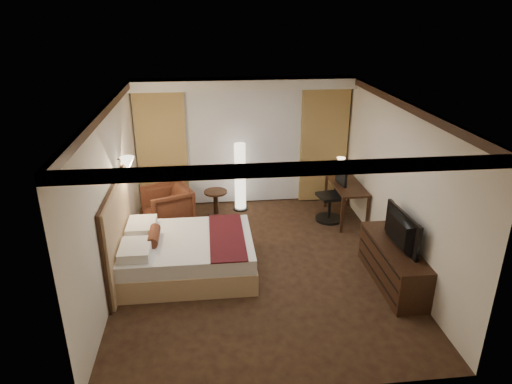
{
  "coord_description": "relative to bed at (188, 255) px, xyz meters",
  "views": [
    {
      "loc": [
        -0.77,
        -6.57,
        4.02
      ],
      "look_at": [
        0.0,
        0.4,
        1.15
      ],
      "focal_mm": 32.0,
      "sensor_mm": 36.0,
      "label": 1
    }
  ],
  "objects": [
    {
      "name": "back_wall",
      "position": [
        1.15,
        2.84,
        1.05
      ],
      "size": [
        4.5,
        0.02,
        2.7
      ],
      "primitive_type": "cube",
      "color": "beige",
      "rests_on": "floor"
    },
    {
      "name": "curtain_sheer",
      "position": [
        1.15,
        2.76,
        0.95
      ],
      "size": [
        2.48,
        0.04,
        2.45
      ],
      "primitive_type": "cube",
      "color": "silver",
      "rests_on": "back_wall"
    },
    {
      "name": "desk_lamp",
      "position": [
        3.1,
        2.2,
        0.62
      ],
      "size": [
        0.18,
        0.18,
        0.34
      ],
      "primitive_type": null,
      "color": "#FFD899",
      "rests_on": "desk"
    },
    {
      "name": "desk",
      "position": [
        3.1,
        1.69,
        0.07
      ],
      "size": [
        0.55,
        1.31,
        0.75
      ],
      "primitive_type": null,
      "color": "black",
      "rests_on": "floor"
    },
    {
      "name": "curtain_right_drape",
      "position": [
        2.85,
        2.7,
        0.95
      ],
      "size": [
        1.0,
        0.14,
        2.45
      ],
      "primitive_type": "cube",
      "color": "tan",
      "rests_on": "back_wall"
    },
    {
      "name": "bed",
      "position": [
        0.0,
        0.0,
        0.0
      ],
      "size": [
        2.08,
        1.63,
        0.61
      ],
      "primitive_type": null,
      "color": "white",
      "rests_on": "floor"
    },
    {
      "name": "dresser",
      "position": [
        3.15,
        -0.67,
        0.02
      ],
      "size": [
        0.5,
        1.69,
        0.66
      ],
      "primitive_type": null,
      "color": "black",
      "rests_on": "floor"
    },
    {
      "name": "crown_molding",
      "position": [
        1.15,
        0.09,
        2.34
      ],
      "size": [
        4.5,
        5.5,
        0.12
      ],
      "primitive_type": null,
      "color": "black",
      "rests_on": "ceiling"
    },
    {
      "name": "office_chair",
      "position": [
        2.76,
        1.64,
        0.26
      ],
      "size": [
        0.62,
        0.62,
        1.13
      ],
      "primitive_type": null,
      "rotation": [
        0.0,
        0.0,
        0.17
      ],
      "color": "black",
      "rests_on": "floor"
    },
    {
      "name": "floor",
      "position": [
        1.15,
        0.09,
        -0.3
      ],
      "size": [
        4.5,
        5.5,
        0.01
      ],
      "primitive_type": "cube",
      "color": "black",
      "rests_on": "ground"
    },
    {
      "name": "television",
      "position": [
        3.12,
        -0.67,
        0.65
      ],
      "size": [
        0.65,
        1.07,
        0.14
      ],
      "primitive_type": "imported",
      "rotation": [
        0.0,
        0.0,
        1.62
      ],
      "color": "black",
      "rests_on": "dresser"
    },
    {
      "name": "right_wall",
      "position": [
        3.4,
        0.09,
        1.05
      ],
      "size": [
        0.02,
        5.5,
        2.7
      ],
      "primitive_type": "cube",
      "color": "beige",
      "rests_on": "floor"
    },
    {
      "name": "ceiling",
      "position": [
        1.15,
        0.09,
        2.4
      ],
      "size": [
        4.5,
        5.5,
        0.01
      ],
      "primitive_type": "cube",
      "color": "white",
      "rests_on": "back_wall"
    },
    {
      "name": "wall_sconce",
      "position": [
        -0.94,
        0.81,
        1.32
      ],
      "size": [
        0.24,
        0.24,
        0.24
      ],
      "primitive_type": null,
      "color": "white",
      "rests_on": "left_wall"
    },
    {
      "name": "curtain_left_drape",
      "position": [
        -0.55,
        2.7,
        0.95
      ],
      "size": [
        1.0,
        0.14,
        2.45
      ],
      "primitive_type": "cube",
      "color": "tan",
      "rests_on": "back_wall"
    },
    {
      "name": "left_wall",
      "position": [
        -1.1,
        0.09,
        1.05
      ],
      "size": [
        0.02,
        5.5,
        2.7
      ],
      "primitive_type": "cube",
      "color": "beige",
      "rests_on": "floor"
    },
    {
      "name": "side_table",
      "position": [
        0.5,
        2.16,
        -0.04
      ],
      "size": [
        0.47,
        0.47,
        0.52
      ],
      "primitive_type": null,
      "color": "black",
      "rests_on": "floor"
    },
    {
      "name": "headboard",
      "position": [
        -1.05,
        0.0,
        0.45
      ],
      "size": [
        0.12,
        1.93,
        1.5
      ],
      "primitive_type": null,
      "color": "tan",
      "rests_on": "floor"
    },
    {
      "name": "soffit",
      "position": [
        1.15,
        2.59,
        2.3
      ],
      "size": [
        4.5,
        0.5,
        0.2
      ],
      "primitive_type": "cube",
      "color": "white",
      "rests_on": "ceiling"
    },
    {
      "name": "armchair",
      "position": [
        -0.45,
        1.76,
        0.13
      ],
      "size": [
        1.04,
        1.07,
        0.87
      ],
      "primitive_type": "imported",
      "rotation": [
        0.0,
        0.0,
        -1.2
      ],
      "color": "#452514",
      "rests_on": "floor"
    },
    {
      "name": "floor_lamp",
      "position": [
        1.03,
        2.37,
        0.43
      ],
      "size": [
        0.31,
        0.31,
        1.46
      ],
      "primitive_type": null,
      "color": "white",
      "rests_on": "floor"
    }
  ]
}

